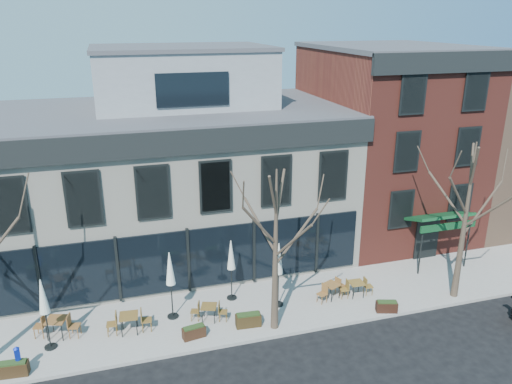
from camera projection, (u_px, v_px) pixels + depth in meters
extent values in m
plane|color=black|center=(190.00, 295.00, 24.06)|extent=(120.00, 120.00, 0.00)
cube|color=gray|center=(267.00, 306.00, 22.96)|extent=(33.50, 4.70, 0.15)
cube|color=silver|center=(172.00, 185.00, 27.26)|extent=(18.00, 10.00, 8.00)
cube|color=#47474C|center=(167.00, 111.00, 25.91)|extent=(18.30, 10.30, 0.30)
cube|color=black|center=(183.00, 143.00, 21.45)|extent=(18.30, 0.25, 1.10)
cube|color=black|center=(188.00, 260.00, 23.38)|extent=(17.20, 0.12, 3.00)
cube|color=gray|center=(182.00, 78.00, 26.57)|extent=(9.00, 6.50, 3.00)
cube|color=maroon|center=(385.00, 142.00, 30.25)|extent=(8.00, 10.00, 11.00)
cube|color=#47474C|center=(393.00, 47.00, 28.41)|extent=(8.20, 10.20, 0.25)
cube|color=black|center=(449.00, 62.00, 23.93)|extent=(8.20, 0.25, 1.00)
cube|color=#0D3D1D|center=(439.00, 216.00, 25.82)|extent=(3.20, 1.66, 0.67)
cube|color=black|center=(426.00, 239.00, 27.09)|extent=(1.40, 0.10, 2.50)
cube|color=#8C664C|center=(507.00, 136.00, 34.01)|extent=(12.00, 12.00, 10.00)
cone|color=#382B21|center=(275.00, 253.00, 20.12)|extent=(0.34, 0.34, 7.04)
cylinder|color=#382B21|center=(296.00, 237.00, 20.36)|extent=(2.00, 0.46, 2.21)
cylinder|color=#382B21|center=(260.00, 225.00, 20.49)|extent=(0.93, 1.84, 1.91)
cylinder|color=#382B21|center=(260.00, 226.00, 19.22)|extent=(1.61, 0.68, 1.97)
cylinder|color=#382B21|center=(293.00, 241.00, 19.18)|extent=(0.93, 1.83, 2.03)
cone|color=#382B21|center=(465.00, 223.00, 22.47)|extent=(0.34, 0.34, 7.48)
cylinder|color=#382B21|center=(482.00, 208.00, 22.72)|extent=(2.12, 0.48, 2.35)
cylinder|color=#382B21|center=(446.00, 197.00, 22.86)|extent=(0.98, 1.94, 2.03)
cylinder|color=#382B21|center=(458.00, 196.00, 21.51)|extent=(1.71, 0.71, 2.09)
cylinder|color=#382B21|center=(490.00, 211.00, 21.46)|extent=(0.98, 1.94, 2.16)
cylinder|color=#0D23AA|center=(19.00, 366.00, 18.44)|extent=(0.18, 0.18, 0.63)
cube|color=#0D23AA|center=(17.00, 354.00, 18.26)|extent=(0.23, 0.20, 0.45)
cone|color=#0D23AA|center=(16.00, 348.00, 18.17)|extent=(0.23, 0.23, 0.11)
cube|color=brown|center=(56.00, 320.00, 20.40)|extent=(0.95, 0.95, 0.04)
cylinder|color=black|center=(47.00, 333.00, 20.24)|extent=(0.04, 0.04, 0.79)
cylinder|color=black|center=(62.00, 333.00, 20.25)|extent=(0.04, 0.04, 0.79)
cylinder|color=black|center=(53.00, 324.00, 20.82)|extent=(0.04, 0.04, 0.79)
cylinder|color=black|center=(67.00, 324.00, 20.83)|extent=(0.04, 0.04, 0.79)
cube|color=brown|center=(129.00, 316.00, 20.69)|extent=(0.82, 0.82, 0.04)
cylinder|color=black|center=(122.00, 329.00, 20.48)|extent=(0.04, 0.04, 0.78)
cylinder|color=black|center=(137.00, 327.00, 20.60)|extent=(0.04, 0.04, 0.78)
cylinder|color=black|center=(122.00, 321.00, 21.04)|extent=(0.04, 0.04, 0.78)
cylinder|color=black|center=(137.00, 319.00, 21.16)|extent=(0.04, 0.04, 0.78)
cube|color=brown|center=(209.00, 306.00, 21.56)|extent=(0.84, 0.84, 0.04)
cylinder|color=black|center=(202.00, 316.00, 21.43)|extent=(0.04, 0.04, 0.68)
cylinder|color=black|center=(214.00, 317.00, 21.41)|extent=(0.04, 0.04, 0.68)
cylinder|color=black|center=(204.00, 310.00, 21.93)|extent=(0.04, 0.04, 0.68)
cylinder|color=black|center=(216.00, 310.00, 21.91)|extent=(0.04, 0.04, 0.68)
cube|color=brown|center=(332.00, 285.00, 23.27)|extent=(0.88, 0.88, 0.04)
cylinder|color=black|center=(332.00, 296.00, 23.03)|extent=(0.04, 0.04, 0.69)
cylinder|color=black|center=(339.00, 292.00, 23.35)|extent=(0.04, 0.04, 0.69)
cylinder|color=black|center=(323.00, 291.00, 23.42)|extent=(0.04, 0.04, 0.69)
cylinder|color=black|center=(331.00, 287.00, 23.74)|extent=(0.04, 0.04, 0.69)
cube|color=brown|center=(356.00, 283.00, 23.45)|extent=(0.70, 0.70, 0.04)
cylinder|color=black|center=(353.00, 293.00, 23.26)|extent=(0.04, 0.04, 0.69)
cylinder|color=black|center=(364.00, 291.00, 23.38)|extent=(0.04, 0.04, 0.69)
cylinder|color=black|center=(348.00, 287.00, 23.75)|extent=(0.04, 0.04, 0.69)
cylinder|color=black|center=(359.00, 286.00, 23.87)|extent=(0.04, 0.04, 0.69)
cylinder|color=black|center=(51.00, 347.00, 19.95)|extent=(0.49, 0.49, 0.07)
cylinder|color=black|center=(47.00, 321.00, 19.55)|extent=(0.06, 0.06, 2.47)
cone|color=silver|center=(43.00, 296.00, 19.18)|extent=(0.40, 0.40, 1.46)
cylinder|color=black|center=(173.00, 316.00, 21.99)|extent=(0.50, 0.50, 0.07)
cylinder|color=black|center=(171.00, 292.00, 21.58)|extent=(0.06, 0.06, 2.52)
cone|color=white|center=(170.00, 268.00, 21.20)|extent=(0.41, 0.41, 1.49)
cylinder|color=black|center=(232.00, 298.00, 23.45)|extent=(0.48, 0.48, 0.06)
cylinder|color=black|center=(231.00, 276.00, 23.07)|extent=(0.05, 0.05, 2.38)
cone|color=silver|center=(231.00, 255.00, 22.71)|extent=(0.39, 0.39, 1.41)
cylinder|color=black|center=(278.00, 304.00, 22.91)|extent=(0.50, 0.50, 0.07)
cylinder|color=black|center=(278.00, 281.00, 22.51)|extent=(0.06, 0.06, 2.49)
cone|color=beige|center=(279.00, 258.00, 22.14)|extent=(0.41, 0.41, 1.47)
cube|color=#332211|center=(14.00, 369.00, 18.34)|extent=(1.07, 0.50, 0.52)
cube|color=#1E3314|center=(13.00, 363.00, 18.25)|extent=(0.96, 0.41, 0.08)
cube|color=#311C10|center=(194.00, 332.00, 20.52)|extent=(0.99, 0.53, 0.47)
cube|color=#1E3314|center=(194.00, 327.00, 20.43)|extent=(0.89, 0.44, 0.08)
cube|color=#312310|center=(248.00, 320.00, 21.28)|extent=(1.10, 0.51, 0.54)
cube|color=#1E3314|center=(248.00, 315.00, 21.18)|extent=(0.99, 0.42, 0.09)
cube|color=black|center=(387.00, 307.00, 22.34)|extent=(1.01, 0.63, 0.47)
cube|color=#1E3314|center=(387.00, 302.00, 22.25)|extent=(0.89, 0.53, 0.07)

